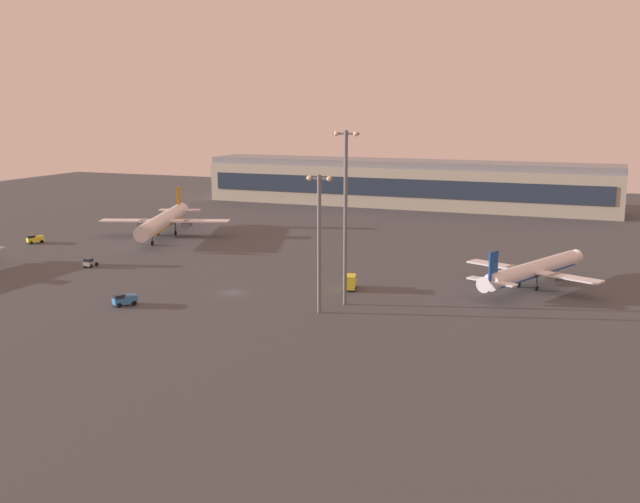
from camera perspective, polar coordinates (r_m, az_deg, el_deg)
ground_plane at (r=143.69m, az=-6.75°, el=-3.17°), size 416.00×416.00×0.00m
terminal_building at (r=268.65m, az=6.62°, el=5.24°), size 147.17×22.40×16.40m
airplane_terminal_side at (r=151.79m, az=16.11°, el=-1.40°), size 27.24×34.51×9.33m
airplane_mid_apron at (r=207.82m, az=-11.92°, el=2.35°), size 35.04×44.51×11.79m
maintenance_van at (r=137.77m, az=-14.87°, el=-3.59°), size 4.01×4.50×2.25m
pushback_tug at (r=172.53m, az=-17.41°, el=-0.83°), size 1.84×3.10×2.05m
cargo_loader at (r=207.76m, az=-21.15°, el=0.92°), size 3.90×4.54×2.25m
catering_truck at (r=144.94m, az=2.32°, el=-2.33°), size 3.66×6.05×3.05m
apron_light_west at (r=130.90m, az=1.98°, el=3.33°), size 4.80×0.90×31.26m
apron_light_central at (r=126.01m, az=-0.06°, el=1.32°), size 4.80×0.90×24.01m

